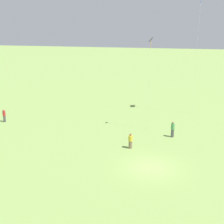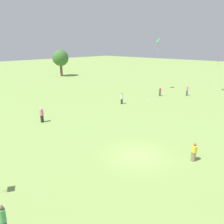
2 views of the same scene
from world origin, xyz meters
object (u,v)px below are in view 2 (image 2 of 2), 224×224
person_6 (194,152)px  person_3 (42,115)px  kite_2 (219,58)px  person_9 (122,99)px  person_4 (187,91)px  picnic_bag_0 (148,100)px  person_2 (160,92)px  person_5 (3,220)px  kite_1 (158,42)px

person_6 → person_3: bearing=21.2°
kite_2 → person_9: bearing=177.4°
person_4 → picnic_bag_0: person_4 is taller
person_6 → kite_2: (29.98, 8.35, 5.96)m
person_6 → picnic_bag_0: (14.64, 14.26, -0.69)m
person_9 → picnic_bag_0: size_ratio=4.69×
person_2 → kite_2: 13.86m
person_9 → picnic_bag_0: person_9 is taller
person_4 → person_9: size_ratio=1.04×
person_5 → kite_1: size_ratio=0.18×
picnic_bag_0 → person_2: bearing=4.3°
person_9 → person_5: bearing=45.1°
person_5 → kite_1: (37.27, 14.24, 8.77)m
person_3 → person_5: person_3 is taller
kite_1 → kite_2: kite_1 is taller
person_2 → picnic_bag_0: person_2 is taller
person_2 → person_4: 5.24m
person_2 → kite_1: 10.51m
person_3 → person_9: 13.60m
person_6 → person_9: 19.03m
person_5 → picnic_bag_0: person_5 is taller
person_3 → picnic_bag_0: bearing=-105.2°
kite_1 → kite_2: 12.26m
person_5 → person_6: bearing=121.8°
person_9 → person_6: bearing=76.5°
person_6 → kite_2: 31.68m
person_3 → kite_2: size_ratio=0.26×
person_6 → kite_1: 30.97m
picnic_bag_0 → person_6: bearing=-135.8°
person_3 → person_2: bearing=-102.2°
person_2 → person_5: (-33.01, -10.59, 0.12)m
person_2 → person_6: person_2 is taller
person_6 → kite_2: kite_2 is taller
person_4 → person_9: (-13.01, 5.26, -0.06)m
person_9 → person_3: bearing=10.7°
person_3 → kite_1: (26.97, 0.32, 8.77)m
person_5 → picnic_bag_0: bearing=157.6°
person_9 → kite_1: kite_1 is taller
person_2 → person_9: bearing=-35.9°
person_9 → person_4: bearing=175.8°
kite_1 → person_6: bearing=31.7°
person_3 → kite_1: kite_1 is taller
person_9 → kite_1: 16.22m
person_2 → picnic_bag_0: (-4.48, -0.34, -0.71)m
person_4 → picnic_bag_0: bearing=-91.0°
person_4 → person_9: bearing=-91.4°
kite_1 → person_3: bearing=-5.6°
person_4 → kite_1: size_ratio=0.18×
person_2 → person_9: 9.36m
person_2 → person_5: size_ratio=0.88×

